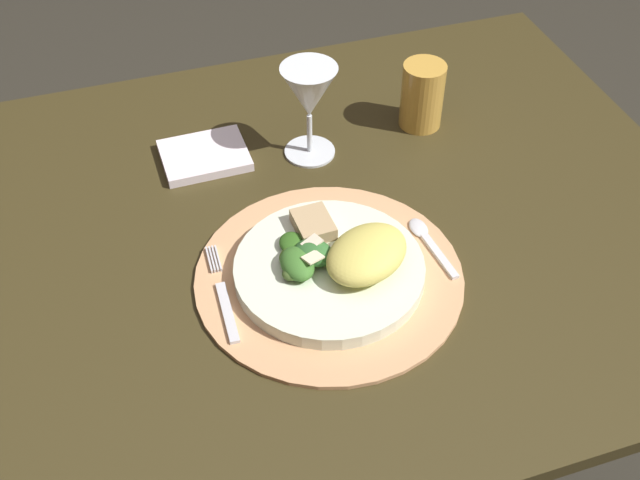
# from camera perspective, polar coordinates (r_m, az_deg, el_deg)

# --- Properties ---
(dining_table) EXTENTS (1.13, 0.86, 0.73)m
(dining_table) POSITION_cam_1_polar(r_m,az_deg,el_deg) (1.19, -0.99, -4.64)
(dining_table) COLOR #372E16
(dining_table) RESTS_ON ground
(placemat) EXTENTS (0.34, 0.34, 0.01)m
(placemat) POSITION_cam_1_polar(r_m,az_deg,el_deg) (1.00, 0.88, -2.60)
(placemat) COLOR tan
(placemat) RESTS_ON dining_table
(dinner_plate) EXTENTS (0.24, 0.24, 0.02)m
(dinner_plate) POSITION_cam_1_polar(r_m,az_deg,el_deg) (0.99, 0.89, -2.10)
(dinner_plate) COLOR silver
(dinner_plate) RESTS_ON placemat
(pasta_serving) EXTENTS (0.15, 0.13, 0.04)m
(pasta_serving) POSITION_cam_1_polar(r_m,az_deg,el_deg) (0.97, 3.39, -1.02)
(pasta_serving) COLOR #DACB5D
(pasta_serving) RESTS_ON dinner_plate
(salad_greens) EXTENTS (0.08, 0.09, 0.03)m
(salad_greens) POSITION_cam_1_polar(r_m,az_deg,el_deg) (0.98, -1.33, -1.31)
(salad_greens) COLOR #2E5B1A
(salad_greens) RESTS_ON dinner_plate
(bread_piece) EXTENTS (0.05, 0.06, 0.02)m
(bread_piece) POSITION_cam_1_polar(r_m,az_deg,el_deg) (1.02, -0.65, 1.09)
(bread_piece) COLOR tan
(bread_piece) RESTS_ON dinner_plate
(fork) EXTENTS (0.02, 0.16, 0.00)m
(fork) POSITION_cam_1_polar(r_m,az_deg,el_deg) (0.98, -6.98, -4.11)
(fork) COLOR silver
(fork) RESTS_ON placemat
(spoon) EXTENTS (0.03, 0.12, 0.01)m
(spoon) POSITION_cam_1_polar(r_m,az_deg,el_deg) (1.05, 7.69, 0.13)
(spoon) COLOR silver
(spoon) RESTS_ON placemat
(napkin) EXTENTS (0.13, 0.10, 0.01)m
(napkin) POSITION_cam_1_polar(r_m,az_deg,el_deg) (1.19, -8.34, 6.06)
(napkin) COLOR white
(napkin) RESTS_ON dining_table
(wine_glass) EXTENTS (0.08, 0.08, 0.15)m
(wine_glass) POSITION_cam_1_polar(r_m,az_deg,el_deg) (1.13, -0.79, 10.40)
(wine_glass) COLOR silver
(wine_glass) RESTS_ON dining_table
(amber_tumbler) EXTENTS (0.07, 0.07, 0.10)m
(amber_tumbler) POSITION_cam_1_polar(r_m,az_deg,el_deg) (1.23, 7.39, 10.32)
(amber_tumbler) COLOR gold
(amber_tumbler) RESTS_ON dining_table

